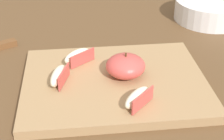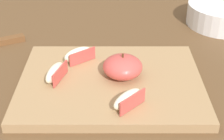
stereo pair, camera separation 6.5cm
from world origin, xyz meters
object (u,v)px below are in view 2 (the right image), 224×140
object	(u,v)px
cutting_board	(112,83)
apple_wedge_left	(57,72)
paring_knife	(5,41)
apple_wedge_right	(129,99)
apple_wedge_back	(81,54)
apple_half_skin_up	(124,67)

from	to	relation	value
cutting_board	apple_wedge_left	distance (m)	0.11
paring_knife	cutting_board	bearing A→B (deg)	-35.35
paring_knife	apple_wedge_right	bearing A→B (deg)	-43.06
apple_wedge_back	paring_knife	world-z (taller)	apple_wedge_back
apple_wedge_right	apple_wedge_back	bearing A→B (deg)	121.11
apple_wedge_back	apple_wedge_right	world-z (taller)	same
cutting_board	apple_half_skin_up	size ratio (longest dim) A/B	4.59
apple_half_skin_up	apple_wedge_left	distance (m)	0.13
cutting_board	paring_knife	distance (m)	0.31
apple_wedge_right	apple_half_skin_up	bearing A→B (deg)	94.00
apple_wedge_back	paring_knife	bearing A→B (deg)	149.94
apple_half_skin_up	apple_wedge_back	xyz separation A→B (m)	(-0.09, 0.06, -0.01)
apple_wedge_back	apple_wedge_left	size ratio (longest dim) A/B	0.95
apple_half_skin_up	apple_wedge_left	size ratio (longest dim) A/B	1.12
apple_wedge_right	paring_knife	bearing A→B (deg)	136.94
cutting_board	apple_half_skin_up	bearing A→B (deg)	25.36
apple_wedge_right	apple_wedge_left	xyz separation A→B (m)	(-0.13, 0.08, 0.00)
apple_wedge_back	apple_wedge_right	distance (m)	0.18
apple_wedge_left	apple_wedge_back	bearing A→B (deg)	59.92
paring_knife	apple_wedge_left	bearing A→B (deg)	-50.34
apple_half_skin_up	apple_wedge_back	bearing A→B (deg)	145.53
apple_half_skin_up	apple_wedge_right	world-z (taller)	apple_half_skin_up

